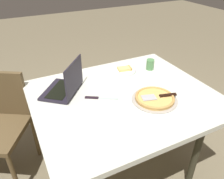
% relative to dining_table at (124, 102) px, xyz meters
% --- Properties ---
extents(ground_plane, '(12.00, 12.00, 0.00)m').
position_rel_dining_table_xyz_m(ground_plane, '(0.00, 0.00, -0.69)').
color(ground_plane, '#73684E').
extents(dining_table, '(1.30, 1.09, 0.75)m').
position_rel_dining_table_xyz_m(dining_table, '(0.00, 0.00, 0.00)').
color(dining_table, beige).
rests_on(dining_table, ground_plane).
extents(laptop, '(0.37, 0.38, 0.25)m').
position_rel_dining_table_xyz_m(laptop, '(0.37, -0.23, 0.12)').
color(laptop, '#221E2A').
rests_on(laptop, dining_table).
extents(pizza_plate, '(0.21, 0.21, 0.04)m').
position_rel_dining_table_xyz_m(pizza_plate, '(-0.19, -0.34, 0.08)').
color(pizza_plate, white).
rests_on(pizza_plate, dining_table).
extents(pizza_tray, '(0.32, 0.32, 0.04)m').
position_rel_dining_table_xyz_m(pizza_tray, '(-0.16, 0.15, 0.08)').
color(pizza_tray, '#A69F96').
rests_on(pizza_tray, dining_table).
extents(table_knife, '(0.21, 0.14, 0.01)m').
position_rel_dining_table_xyz_m(table_knife, '(0.19, -0.05, 0.07)').
color(table_knife, '#B0C4BC').
rests_on(table_knife, dining_table).
extents(drink_cup, '(0.07, 0.07, 0.09)m').
position_rel_dining_table_xyz_m(drink_cup, '(-0.41, -0.27, 0.11)').
color(drink_cup, '#538B50').
rests_on(drink_cup, dining_table).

